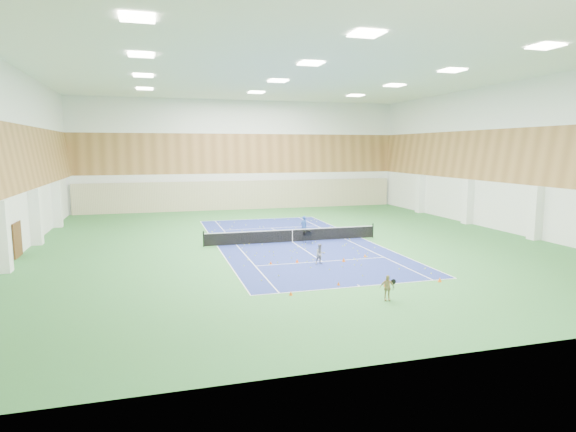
{
  "coord_description": "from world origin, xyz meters",
  "views": [
    {
      "loc": [
        -9.67,
        -33.02,
        6.75
      ],
      "look_at": [
        -0.48,
        -0.52,
        2.0
      ],
      "focal_mm": 30.0,
      "sensor_mm": 36.0,
      "label": 1
    }
  ],
  "objects_px": {
    "coach": "(304,226)",
    "child_apron": "(387,288)",
    "ball_cart": "(307,237)",
    "tennis_net": "(292,235)",
    "child_court": "(320,254)"
  },
  "relations": [
    {
      "from": "coach",
      "to": "child_apron",
      "type": "relative_size",
      "value": 1.4
    },
    {
      "from": "child_apron",
      "to": "ball_cart",
      "type": "bearing_deg",
      "value": 99.91
    },
    {
      "from": "coach",
      "to": "child_court",
      "type": "height_order",
      "value": "coach"
    },
    {
      "from": "tennis_net",
      "to": "ball_cart",
      "type": "distance_m",
      "value": 1.21
    },
    {
      "from": "child_apron",
      "to": "ball_cart",
      "type": "xyz_separation_m",
      "value": [
        0.6,
        13.35,
        -0.13
      ]
    },
    {
      "from": "tennis_net",
      "to": "child_apron",
      "type": "distance_m",
      "value": 14.2
    },
    {
      "from": "child_apron",
      "to": "ball_cart",
      "type": "distance_m",
      "value": 13.37
    },
    {
      "from": "child_court",
      "to": "ball_cart",
      "type": "bearing_deg",
      "value": 72.42
    },
    {
      "from": "child_court",
      "to": "ball_cart",
      "type": "relative_size",
      "value": 1.35
    },
    {
      "from": "child_court",
      "to": "child_apron",
      "type": "relative_size",
      "value": 1.04
    },
    {
      "from": "child_court",
      "to": "child_apron",
      "type": "height_order",
      "value": "child_court"
    },
    {
      "from": "child_court",
      "to": "ball_cart",
      "type": "xyz_separation_m",
      "value": [
        1.18,
        6.08,
        -0.16
      ]
    },
    {
      "from": "tennis_net",
      "to": "child_apron",
      "type": "xyz_separation_m",
      "value": [
        0.27,
        -14.2,
        0.03
      ]
    },
    {
      "from": "child_apron",
      "to": "tennis_net",
      "type": "bearing_deg",
      "value": 103.55
    },
    {
      "from": "tennis_net",
      "to": "child_apron",
      "type": "height_order",
      "value": "child_apron"
    }
  ]
}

